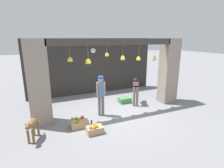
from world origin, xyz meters
TOP-DOWN VIEW (x-y plane):
  - ground_plane at (0.00, 0.00)m, footprint 60.00×60.00m
  - shop_back_wall at (0.00, 3.02)m, footprint 6.84×0.12m
  - shop_pillar_left at (-2.77, 0.30)m, footprint 0.70×0.60m
  - shop_pillar_right at (2.77, 0.30)m, footprint 0.70×0.60m
  - storefront_awning at (0.01, 0.12)m, footprint 4.94×0.26m
  - dog at (-3.07, -0.74)m, footprint 0.41×0.81m
  - shopkeeper at (-0.62, 0.07)m, footprint 0.34×0.26m
  - worker_stooping at (1.23, 0.59)m, footprint 0.55×0.80m
  - fruit_crate_oranges at (-1.27, -1.11)m, footprint 0.52×0.35m
  - fruit_crate_apples at (-1.63, -0.51)m, footprint 0.57×0.40m
  - produce_box_green at (0.86, 0.95)m, footprint 0.55×0.39m
  - water_bottle at (-1.26, -0.73)m, footprint 0.06×0.06m
  - wall_clock at (0.01, 2.94)m, footprint 0.27×0.03m

SIDE VIEW (x-z plane):
  - ground_plane at x=0.00m, z-range 0.00..0.00m
  - produce_box_green at x=0.86m, z-range 0.00..0.23m
  - water_bottle at x=-1.26m, z-range -0.01..0.27m
  - fruit_crate_oranges at x=-1.27m, z-range -0.03..0.28m
  - fruit_crate_apples at x=-1.63m, z-range -0.03..0.31m
  - dog at x=-3.07m, z-range 0.13..0.82m
  - worker_stooping at x=1.23m, z-range 0.19..1.32m
  - shopkeeper at x=-0.62m, z-range 0.13..1.69m
  - shop_back_wall at x=0.00m, z-range 0.00..2.93m
  - shop_pillar_left at x=-2.77m, z-range 0.00..2.93m
  - shop_pillar_right at x=2.77m, z-range 0.00..2.93m
  - wall_clock at x=0.01m, z-range 2.17..2.44m
  - storefront_awning at x=0.01m, z-range 2.29..3.21m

